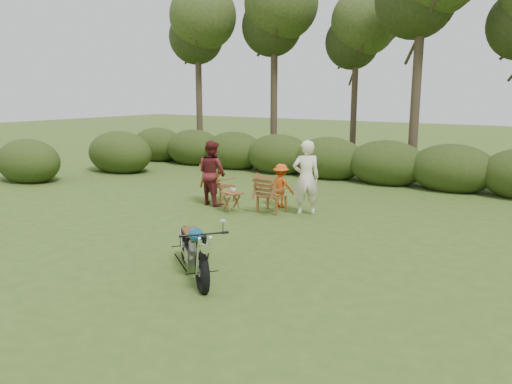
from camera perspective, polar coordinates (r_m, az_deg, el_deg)
The scene contains 10 objects.
ground at distance 8.76m, azimuth -5.08°, elevation -8.04°, with size 80.00×80.00×0.00m, color #334E1A.
tree_line at distance 16.86m, azimuth 17.77°, elevation 14.01°, with size 22.52×11.62×8.14m.
motorcycle at distance 8.27m, azimuth -7.12°, elevation -9.29°, with size 1.95×0.74×1.11m, color #0C73A1, non-canonical shape.
lawn_chair_right at distance 12.22m, azimuth 1.80°, elevation -2.33°, with size 0.67×0.67×0.97m, color brown, non-canonical shape.
lawn_chair_left at distance 13.48m, azimuth -4.04°, elevation -1.04°, with size 0.70×0.70×1.02m, color brown, non-canonical shape.
side_table at distance 12.19m, azimuth -2.79°, elevation -1.16°, with size 0.49×0.41×0.50m, color brown, non-canonical shape.
cup at distance 12.12m, azimuth -2.60°, elevation 0.23°, with size 0.13×0.13×0.10m, color beige.
adult_a at distance 12.08m, azimuth 5.66°, elevation -2.55°, with size 0.65×0.43×1.79m, color #F7EACC.
adult_b at distance 13.10m, azimuth -4.98°, elevation -1.42°, with size 0.81×0.63×1.67m, color #5C1A1C.
child at distance 12.77m, azimuth 2.85°, elevation -1.73°, with size 0.72×0.41×1.11m, color #CC4B13.
Camera 1 is at (5.15, -6.45, 2.93)m, focal length 35.00 mm.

